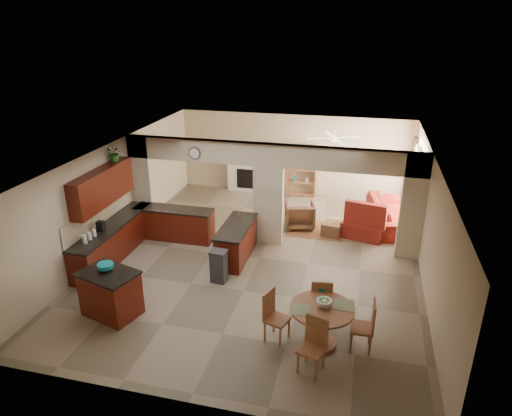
% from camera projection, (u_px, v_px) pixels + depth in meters
% --- Properties ---
extents(floor, '(10.00, 10.00, 0.00)m').
position_uv_depth(floor, '(260.00, 258.00, 11.87)').
color(floor, '#83735A').
rests_on(floor, ground).
extents(ceiling, '(10.00, 10.00, 0.00)m').
position_uv_depth(ceiling, '(260.00, 154.00, 10.80)').
color(ceiling, white).
rests_on(ceiling, wall_back).
extents(wall_back, '(8.00, 0.00, 8.00)m').
position_uv_depth(wall_back, '(293.00, 155.00, 15.83)').
color(wall_back, '#C4AD8F').
rests_on(wall_back, floor).
extents(wall_front, '(8.00, 0.00, 8.00)m').
position_uv_depth(wall_front, '(184.00, 332.00, 6.85)').
color(wall_front, '#C4AD8F').
rests_on(wall_front, floor).
extents(wall_left, '(0.00, 10.00, 10.00)m').
position_uv_depth(wall_left, '(115.00, 195.00, 12.22)').
color(wall_left, '#C4AD8F').
rests_on(wall_left, floor).
extents(wall_right, '(0.00, 10.00, 10.00)m').
position_uv_depth(wall_right, '(429.00, 224.00, 10.46)').
color(wall_right, '#C4AD8F').
rests_on(wall_right, floor).
extents(partition_left_pier, '(0.60, 0.25, 2.80)m').
position_uv_depth(partition_left_pier, '(142.00, 184.00, 13.05)').
color(partition_left_pier, '#C4AD8F').
rests_on(partition_left_pier, floor).
extents(partition_center_pier, '(0.80, 0.25, 2.20)m').
position_uv_depth(partition_center_pier, '(268.00, 205.00, 12.35)').
color(partition_center_pier, '#C4AD8F').
rests_on(partition_center_pier, floor).
extents(partition_right_pier, '(0.60, 0.25, 2.80)m').
position_uv_depth(partition_right_pier, '(413.00, 207.00, 11.42)').
color(partition_right_pier, '#C4AD8F').
rests_on(partition_right_pier, floor).
extents(partition_header, '(8.00, 0.25, 0.60)m').
position_uv_depth(partition_header, '(269.00, 155.00, 11.82)').
color(partition_header, '#C4AD8F').
rests_on(partition_header, partition_center_pier).
extents(kitchen_counter, '(2.52, 3.29, 1.48)m').
position_uv_depth(kitchen_counter, '(139.00, 233.00, 12.19)').
color(kitchen_counter, '#441607').
rests_on(kitchen_counter, floor).
extents(upper_cabinets, '(0.35, 2.40, 0.90)m').
position_uv_depth(upper_cabinets, '(102.00, 187.00, 11.26)').
color(upper_cabinets, '#441607').
rests_on(upper_cabinets, wall_left).
extents(peninsula, '(0.70, 1.85, 0.91)m').
position_uv_depth(peninsula, '(236.00, 242.00, 11.73)').
color(peninsula, '#441607').
rests_on(peninsula, floor).
extents(wall_clock, '(0.34, 0.03, 0.34)m').
position_uv_depth(wall_clock, '(194.00, 153.00, 12.14)').
color(wall_clock, '#51391B').
rests_on(wall_clock, partition_header).
extents(rug, '(1.60, 1.30, 0.01)m').
position_uv_depth(rug, '(316.00, 229.00, 13.49)').
color(rug, brown).
rests_on(rug, floor).
extents(fireplace, '(1.60, 0.35, 1.20)m').
position_uv_depth(fireplace, '(247.00, 175.00, 16.33)').
color(fireplace, white).
rests_on(fireplace, floor).
extents(shelving_unit, '(1.00, 0.32, 1.80)m').
position_uv_depth(shelving_unit, '(302.00, 171.00, 15.78)').
color(shelving_unit, brown).
rests_on(shelving_unit, floor).
extents(window_a, '(0.02, 0.90, 1.90)m').
position_uv_depth(window_a, '(419.00, 197.00, 12.61)').
color(window_a, white).
rests_on(window_a, wall_right).
extents(window_b, '(0.02, 0.90, 1.90)m').
position_uv_depth(window_b, '(414.00, 178.00, 14.13)').
color(window_b, white).
rests_on(window_b, wall_right).
extents(glazed_door, '(0.02, 0.70, 2.10)m').
position_uv_depth(glazed_door, '(415.00, 192.00, 13.43)').
color(glazed_door, white).
rests_on(glazed_door, wall_right).
extents(drape_a_left, '(0.10, 0.28, 2.30)m').
position_uv_depth(drape_a_left, '(419.00, 205.00, 12.08)').
color(drape_a_left, '#3E1B19').
rests_on(drape_a_left, wall_right).
extents(drape_a_right, '(0.10, 0.28, 2.30)m').
position_uv_depth(drape_a_right, '(415.00, 190.00, 13.16)').
color(drape_a_right, '#3E1B19').
rests_on(drape_a_right, wall_right).
extents(drape_b_left, '(0.10, 0.28, 2.30)m').
position_uv_depth(drape_b_left, '(414.00, 184.00, 13.60)').
color(drape_b_left, '#3E1B19').
rests_on(drape_b_left, wall_right).
extents(drape_b_right, '(0.10, 0.28, 2.30)m').
position_uv_depth(drape_b_right, '(411.00, 172.00, 14.68)').
color(drape_b_right, '#3E1B19').
rests_on(drape_b_right, wall_right).
extents(ceiling_fan, '(1.00, 1.00, 0.10)m').
position_uv_depth(ceiling_fan, '(334.00, 138.00, 13.26)').
color(ceiling_fan, white).
rests_on(ceiling_fan, ceiling).
extents(kitchen_island, '(1.32, 1.10, 0.99)m').
position_uv_depth(kitchen_island, '(111.00, 293.00, 9.44)').
color(kitchen_island, '#441607').
rests_on(kitchen_island, floor).
extents(teal_bowl, '(0.33, 0.33, 0.15)m').
position_uv_depth(teal_bowl, '(106.00, 267.00, 9.31)').
color(teal_bowl, teal).
rests_on(teal_bowl, kitchen_island).
extents(trash_can, '(0.37, 0.32, 0.74)m').
position_uv_depth(trash_can, '(219.00, 267.00, 10.69)').
color(trash_can, '#2C2C2E').
rests_on(trash_can, floor).
extents(dining_table, '(1.21, 1.21, 0.82)m').
position_uv_depth(dining_table, '(321.00, 321.00, 8.52)').
color(dining_table, brown).
rests_on(dining_table, floor).
extents(fruit_bowl, '(0.29, 0.29, 0.15)m').
position_uv_depth(fruit_bowl, '(324.00, 303.00, 8.42)').
color(fruit_bowl, '#6BA723').
rests_on(fruit_bowl, dining_table).
extents(sofa, '(2.70, 1.43, 0.75)m').
position_uv_depth(sofa, '(390.00, 213.00, 13.67)').
color(sofa, maroon).
rests_on(sofa, floor).
extents(chaise, '(1.33, 1.17, 0.46)m').
position_uv_depth(chaise, '(364.00, 228.00, 13.04)').
color(chaise, maroon).
rests_on(chaise, floor).
extents(armchair, '(1.01, 1.03, 0.78)m').
position_uv_depth(armchair, '(300.00, 215.00, 13.53)').
color(armchair, maroon).
rests_on(armchair, floor).
extents(ottoman, '(0.63, 0.63, 0.38)m').
position_uv_depth(ottoman, '(332.00, 229.00, 13.07)').
color(ottoman, maroon).
rests_on(ottoman, floor).
extents(plant, '(0.49, 0.46, 0.43)m').
position_uv_depth(plant, '(114.00, 153.00, 11.66)').
color(plant, '#1B5416').
rests_on(plant, upper_cabinets).
extents(chair_north, '(0.46, 0.46, 1.02)m').
position_uv_depth(chair_north, '(321.00, 300.00, 9.12)').
color(chair_north, brown).
rests_on(chair_north, floor).
extents(chair_east, '(0.44, 0.43, 1.02)m').
position_uv_depth(chair_east, '(367.00, 324.00, 8.39)').
color(chair_east, brown).
rests_on(chair_east, floor).
extents(chair_south, '(0.53, 0.53, 1.02)m').
position_uv_depth(chair_south, '(314.00, 342.00, 7.92)').
color(chair_south, brown).
rests_on(chair_south, floor).
extents(chair_west, '(0.53, 0.53, 1.02)m').
position_uv_depth(chair_west, '(273.00, 313.00, 8.70)').
color(chair_west, brown).
rests_on(chair_west, floor).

